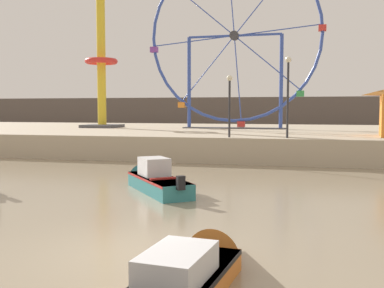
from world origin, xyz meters
name	(u,v)px	position (x,y,z in m)	size (l,w,h in m)	color
ground_plane	(137,252)	(0.00, 0.00, 0.00)	(240.00, 240.00, 0.00)	gray
quay_promenade	(264,138)	(0.00, 26.44, 0.70)	(110.00, 22.54, 1.39)	#B7A88E
distant_town_skyline	(283,114)	(0.00, 51.24, 2.20)	(140.00, 3.00, 4.40)	#564C47
motorboat_orange_hull	(187,278)	(1.56, -1.84, 0.26)	(1.65, 6.26, 1.16)	orange
motorboat_teal_painted	(152,179)	(-2.16, 7.09, 0.37)	(3.90, 4.53, 1.45)	teal
ferris_wheel_blue_frame	(234,38)	(-2.41, 26.94, 8.33)	(13.60, 1.20, 13.81)	#334CA8
drop_tower_yellow_tower	(101,56)	(-13.21, 26.17, 7.21)	(2.80, 2.80, 14.24)	gold
promenade_lamp_near	(288,86)	(2.22, 16.13, 4.15)	(0.32, 0.32, 4.26)	#2D2D33
promenade_lamp_far	(230,96)	(-0.85, 15.92, 3.63)	(0.32, 0.32, 3.35)	#2D2D33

